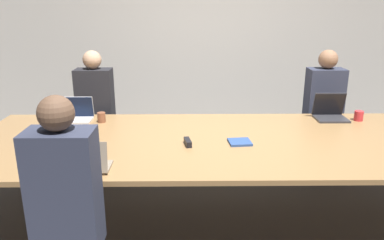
% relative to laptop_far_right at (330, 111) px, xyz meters
% --- Properties ---
extents(ground_plane, '(24.00, 24.00, 0.00)m').
position_rel_laptop_far_right_xyz_m(ground_plane, '(-1.17, -0.62, -0.84)').
color(ground_plane, '#4C4742').
extents(curtain_wall, '(12.00, 0.06, 2.80)m').
position_rel_laptop_far_right_xyz_m(curtain_wall, '(-1.17, 1.61, 0.56)').
color(curtain_wall, beige).
rests_on(curtain_wall, ground_plane).
extents(conference_table, '(4.42, 1.60, 0.76)m').
position_rel_laptop_far_right_xyz_m(conference_table, '(-1.17, -0.62, -0.12)').
color(conference_table, '#9E7547').
rests_on(conference_table, ground_plane).
extents(laptop_far_right, '(0.32, 0.26, 0.27)m').
position_rel_laptop_far_right_xyz_m(laptop_far_right, '(0.00, 0.00, 0.00)').
color(laptop_far_right, '#333338').
rests_on(laptop_far_right, conference_table).
extents(person_far_right, '(0.40, 0.24, 1.42)m').
position_rel_laptop_far_right_xyz_m(person_far_right, '(0.08, 0.42, -0.15)').
color(person_far_right, '#2D2D38').
rests_on(person_far_right, ground_plane).
extents(cup_far_right, '(0.09, 0.09, 0.10)m').
position_rel_laptop_far_right_xyz_m(cup_far_right, '(0.27, -0.08, -0.03)').
color(cup_far_right, red).
rests_on(cup_far_right, conference_table).
extents(laptop_far_left, '(0.35, 0.23, 0.24)m').
position_rel_laptop_far_right_xyz_m(laptop_far_left, '(-2.62, -0.02, -0.01)').
color(laptop_far_left, silver).
rests_on(laptop_far_left, conference_table).
extents(person_far_left, '(0.40, 0.24, 1.41)m').
position_rel_laptop_far_right_xyz_m(person_far_left, '(-2.52, 0.42, -0.15)').
color(person_far_left, '#2D2D38').
rests_on(person_far_left, ground_plane).
extents(cup_far_left, '(0.08, 0.08, 0.10)m').
position_rel_laptop_far_right_xyz_m(cup_far_left, '(-2.34, -0.10, -0.03)').
color(cup_far_left, brown).
rests_on(cup_far_left, conference_table).
extents(laptop_near_left, '(0.36, 0.23, 0.24)m').
position_rel_laptop_far_right_xyz_m(laptop_near_left, '(-2.21, -1.26, -0.01)').
color(laptop_near_left, gray).
rests_on(laptop_near_left, conference_table).
extents(person_near_left, '(0.40, 0.24, 1.42)m').
position_rel_laptop_far_right_xyz_m(person_near_left, '(-2.21, -1.69, -0.15)').
color(person_near_left, '#2D2D38').
rests_on(person_near_left, ground_plane).
extents(cup_near_left, '(0.07, 0.07, 0.08)m').
position_rel_laptop_far_right_xyz_m(cup_near_left, '(-2.47, -1.23, -0.04)').
color(cup_near_left, white).
rests_on(cup_near_left, conference_table).
extents(bottle_near_left, '(0.06, 0.06, 0.23)m').
position_rel_laptop_far_right_xyz_m(bottle_near_left, '(-2.47, -1.14, 0.02)').
color(bottle_near_left, green).
rests_on(bottle_near_left, conference_table).
extents(stapler, '(0.07, 0.16, 0.05)m').
position_rel_laptop_far_right_xyz_m(stapler, '(-1.47, -0.75, -0.05)').
color(stapler, black).
rests_on(stapler, conference_table).
extents(notebook, '(0.20, 0.19, 0.02)m').
position_rel_laptop_far_right_xyz_m(notebook, '(-1.03, -0.71, -0.07)').
color(notebook, '#2D4C8C').
rests_on(notebook, conference_table).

